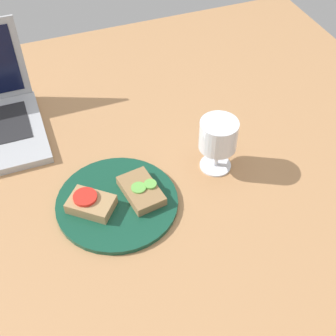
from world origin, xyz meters
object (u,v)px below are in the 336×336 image
sandwich_with_cucumber (141,191)px  wine_glass (218,137)px  plate (117,202)px  sandwich_with_tomato (90,202)px

sandwich_with_cucumber → wine_glass: 19.80cm
plate → sandwich_with_cucumber: size_ratio=2.23×
plate → sandwich_with_tomato: (-5.41, 0.32, 1.89)cm
sandwich_with_cucumber → sandwich_with_tomato: 10.79cm
sandwich_with_cucumber → wine_glass: wine_glass is taller
sandwich_with_tomato → wine_glass: bearing=4.9°
plate → sandwich_with_cucumber: bearing=-2.7°
plate → sandwich_with_cucumber: 5.60cm
wine_glass → sandwich_with_cucumber: bearing=-170.5°
sandwich_with_tomato → wine_glass: 29.96cm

